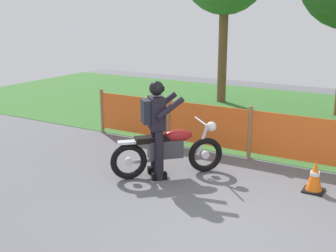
{
  "coord_description": "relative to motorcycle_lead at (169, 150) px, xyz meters",
  "views": [
    {
      "loc": [
        1.75,
        -4.79,
        2.8
      ],
      "look_at": [
        -1.82,
        1.29,
        0.9
      ],
      "focal_mm": 45.54,
      "sensor_mm": 36.0,
      "label": 1
    }
  ],
  "objects": [
    {
      "name": "grass_verge",
      "position": [
        1.82,
        5.47,
        -0.46
      ],
      "size": [
        24.0,
        7.77,
        0.01
      ],
      "primitive_type": "cube",
      "color": "#386B2D",
      "rests_on": "ground"
    },
    {
      "name": "motorcycle_lead",
      "position": [
        0.0,
        0.0,
        0.0
      ],
      "size": [
        1.5,
        1.52,
        0.96
      ],
      "rotation": [
        0.0,
        0.0,
        0.79
      ],
      "color": "black",
      "rests_on": "ground"
    },
    {
      "name": "rider_lead",
      "position": [
        -0.15,
        -0.16,
        0.49
      ],
      "size": [
        0.76,
        0.77,
        1.69
      ],
      "rotation": [
        0.0,
        0.0,
        0.79
      ],
      "color": "black",
      "rests_on": "ground"
    },
    {
      "name": "traffic_cone",
      "position": [
        2.37,
        0.57,
        -0.21
      ],
      "size": [
        0.32,
        0.32,
        0.53
      ],
      "color": "black",
      "rests_on": "ground"
    },
    {
      "name": "ground",
      "position": [
        1.82,
        -1.31,
        -0.48
      ],
      "size": [
        24.0,
        24.0,
        0.02
      ],
      "primitive_type": "cube",
      "color": "#5B5B60"
    },
    {
      "name": "barrier_fence",
      "position": [
        1.82,
        1.59,
        0.07
      ],
      "size": [
        9.24,
        0.08,
        1.05
      ],
      "color": "olive",
      "rests_on": "ground"
    }
  ]
}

